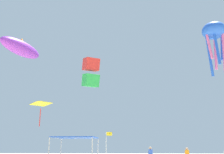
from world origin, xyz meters
The scene contains 6 objects.
canopy_tent centered at (-3.81, 0.35, 2.37)m, with size 3.00×3.02×2.50m.
banner_flag centered at (-2.15, 7.02, 1.97)m, with size 0.61×0.06×3.22m.
kite_box_red centered at (-3.97, 7.33, 9.53)m, with size 2.13×2.22×3.39m.
kite_diamond_yellow centered at (-11.85, 14.44, 7.25)m, with size 3.14×3.14×3.17m.
kite_octopus_blue centered at (8.02, 3.41, 11.85)m, with size 2.66×2.66×4.99m.
kite_inflatable_purple centered at (-11.39, 5.96, 12.03)m, with size 3.63×5.76×2.14m.
Camera 1 is at (0.29, -18.19, 1.81)m, focal length 40.07 mm.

